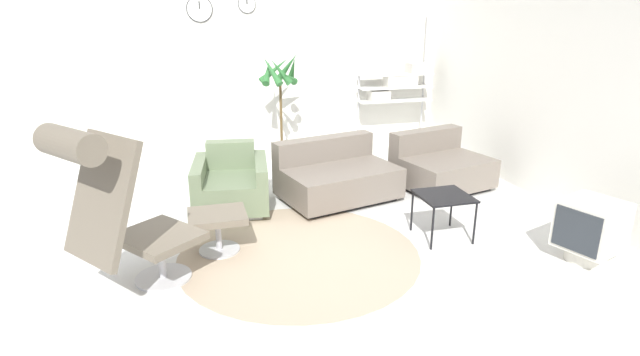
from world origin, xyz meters
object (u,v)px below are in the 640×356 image
object	(u,v)px
side_table	(444,199)
potted_plant	(281,100)
crt_television	(590,229)
shelf_unit	(398,83)
couch_second	(440,167)
lounge_chair	(113,199)
ottoman	(218,222)
armchair_red	(231,186)
couch_low	(336,178)

from	to	relation	value
side_table	potted_plant	xyz separation A→B (m)	(-0.98, 2.78, 0.50)
crt_television	shelf_unit	world-z (taller)	shelf_unit
couch_second	side_table	xyz separation A→B (m)	(-0.66, -1.29, 0.14)
crt_television	side_table	bearing A→B (deg)	32.70
lounge_chair	ottoman	distance (m)	1.06
crt_television	lounge_chair	bearing A→B (deg)	64.03
lounge_chair	side_table	size ratio (longest dim) A/B	2.88
couch_second	crt_television	xyz separation A→B (m)	(0.31, -2.04, 0.05)
armchair_red	couch_second	distance (m)	2.49
ottoman	shelf_unit	distance (m)	4.16
ottoman	potted_plant	world-z (taller)	potted_plant
armchair_red	potted_plant	world-z (taller)	potted_plant
lounge_chair	crt_television	size ratio (longest dim) A/B	2.32
couch_second	shelf_unit	size ratio (longest dim) A/B	0.57
lounge_chair	couch_low	size ratio (longest dim) A/B	0.95
ottoman	shelf_unit	size ratio (longest dim) A/B	0.24
lounge_chair	ottoman	world-z (taller)	lounge_chair
lounge_chair	side_table	distance (m)	2.82
lounge_chair	potted_plant	xyz separation A→B (m)	(1.79, 3.10, 0.10)
armchair_red	side_table	bearing A→B (deg)	152.82
crt_television	shelf_unit	bearing A→B (deg)	-18.05
couch_second	lounge_chair	bearing A→B (deg)	10.88
couch_low	shelf_unit	distance (m)	2.54
ottoman	armchair_red	distance (m)	1.02
potted_plant	side_table	bearing A→B (deg)	-70.55
ottoman	shelf_unit	xyz separation A→B (m)	(2.92, 2.87, 0.72)
lounge_chair	shelf_unit	bearing A→B (deg)	95.01
armchair_red	potted_plant	distance (m)	1.86
crt_television	potted_plant	world-z (taller)	potted_plant
armchair_red	crt_television	distance (m)	3.44
couch_low	crt_television	bearing A→B (deg)	114.93
ottoman	side_table	distance (m)	2.07
couch_low	ottoman	bearing A→B (deg)	21.22
couch_low	armchair_red	bearing A→B (deg)	-14.65
lounge_chair	crt_television	world-z (taller)	lounge_chair
couch_second	shelf_unit	distance (m)	2.00
crt_television	couch_second	bearing A→B (deg)	-10.88
couch_second	crt_television	distance (m)	2.06
lounge_chair	side_table	world-z (taller)	lounge_chair
ottoman	potted_plant	xyz separation A→B (m)	(1.07, 2.53, 0.61)
armchair_red	shelf_unit	distance (m)	3.37
lounge_chair	side_table	bearing A→B (deg)	58.17
couch_low	side_table	xyz separation A→B (m)	(0.66, -1.24, 0.14)
armchair_red	potted_plant	bearing A→B (deg)	-111.90
lounge_chair	couch_second	xyz separation A→B (m)	(3.43, 1.61, -0.54)
potted_plant	couch_second	bearing A→B (deg)	-42.33
ottoman	couch_second	distance (m)	2.89
lounge_chair	shelf_unit	xyz separation A→B (m)	(3.64, 3.45, 0.21)
couch_low	shelf_unit	world-z (taller)	shelf_unit
couch_second	shelf_unit	xyz separation A→B (m)	(0.21, 1.84, 0.75)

